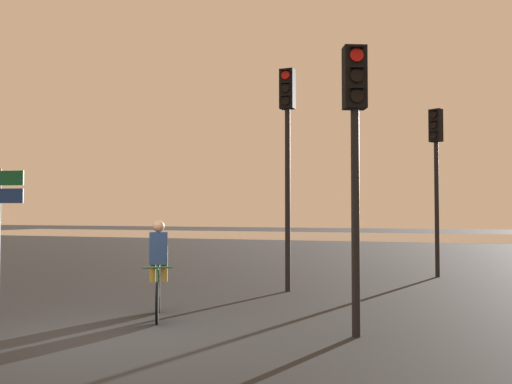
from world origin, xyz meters
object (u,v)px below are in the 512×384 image
at_px(traffic_light_far_right, 436,160).
at_px(traffic_light_center, 287,138).
at_px(traffic_light_near_right, 355,133).
at_px(cyclist, 158,268).

bearing_deg(traffic_light_far_right, traffic_light_center, 79.37).
xyz_separation_m(traffic_light_near_right, traffic_light_center, (-2.29, 4.13, 0.55)).
relative_size(traffic_light_far_right, cyclist, 2.84).
bearing_deg(cyclist, traffic_light_center, -134.71).
height_order(traffic_light_far_right, cyclist, traffic_light_far_right).
bearing_deg(traffic_light_far_right, cyclist, 87.82).
height_order(traffic_light_far_right, traffic_light_center, traffic_light_center).
bearing_deg(traffic_light_near_right, traffic_light_center, -85.47).
relative_size(traffic_light_center, cyclist, 3.08).
bearing_deg(traffic_light_near_right, traffic_light_far_right, -119.22).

